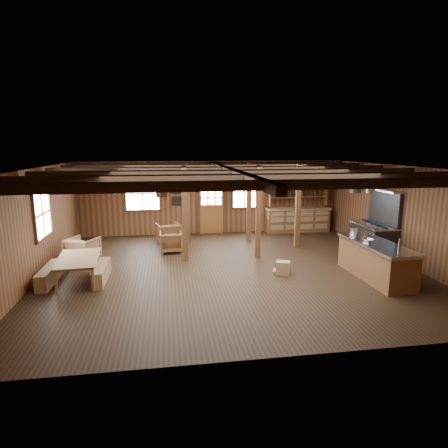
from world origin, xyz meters
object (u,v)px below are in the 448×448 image
(commercial_range, at_px, (375,234))
(armchair_b, at_px, (171,242))
(armchair_c, at_px, (83,249))
(armchair_a, at_px, (168,233))
(dining_table, at_px, (81,269))
(kitchen_island, at_px, (376,260))

(commercial_range, relative_size, armchair_b, 2.90)
(armchair_b, bearing_deg, armchair_c, 11.95)
(armchair_a, relative_size, armchair_b, 1.10)
(dining_table, height_order, armchair_c, armchair_c)
(dining_table, bearing_deg, armchair_c, 4.51)
(armchair_a, height_order, armchair_c, armchair_c)
(kitchen_island, height_order, dining_table, kitchen_island)
(dining_table, distance_m, armchair_b, 3.30)
(armchair_a, distance_m, armchair_b, 1.13)
(kitchen_island, relative_size, armchair_a, 3.23)
(kitchen_island, xyz_separation_m, armchair_b, (-5.15, 3.28, -0.15))
(kitchen_island, bearing_deg, armchair_a, 138.30)
(armchair_b, distance_m, armchair_c, 2.67)
(kitchen_island, height_order, commercial_range, commercial_range)
(armchair_b, bearing_deg, commercial_range, 166.28)
(armchair_c, bearing_deg, armchair_b, -140.42)
(commercial_range, bearing_deg, armchair_a, 158.93)
(kitchen_island, xyz_separation_m, armchair_a, (-5.23, 4.40, -0.12))
(dining_table, bearing_deg, armchair_b, -49.27)
(kitchen_island, relative_size, dining_table, 1.44)
(armchair_a, bearing_deg, kitchen_island, 126.57)
(commercial_range, distance_m, armchair_c, 8.88)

